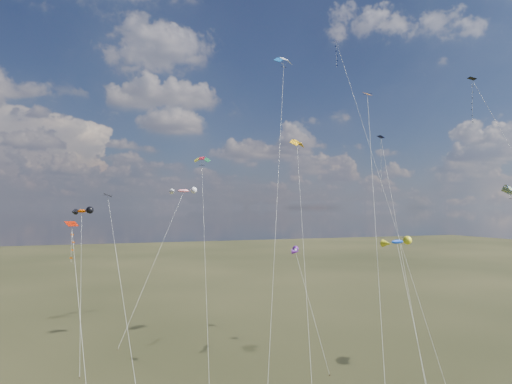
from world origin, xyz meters
name	(u,v)px	position (x,y,z in m)	size (l,w,h in m)	color
diamond_black_high	(481,114)	(24.55, 9.42, 28.00)	(2.41, 20.93, 32.69)	black
diamond_navy_tall	(344,75)	(17.14, 27.20, 36.72)	(4.65, 27.45, 43.05)	#0D1445
diamond_black_mid	(115,245)	(-15.38, 16.64, 13.50)	(2.63, 16.92, 18.74)	black
diamond_red_low	(72,250)	(-19.32, 16.36, 13.21)	(2.74, 13.83, 15.89)	#9E1500
diamond_navy_right	(382,170)	(18.76, 20.25, 22.20)	(8.35, 18.19, 26.96)	#060A44
diamond_orange_center	(373,188)	(5.81, 3.63, 18.96)	(8.97, 15.22, 29.01)	orange
parafoil_yellow	(298,142)	(8.10, 24.03, 25.95)	(10.03, 22.32, 26.75)	#D3940C
parafoil_blue_white	(284,60)	(4.66, 20.70, 35.53)	(10.40, 17.94, 36.40)	#115CB3
parafoil_striped	(510,188)	(23.55, 4.83, 19.26)	(5.09, 15.88, 20.01)	gold
parafoil_tricolor	(202,159)	(-4.11, 27.27, 23.50)	(3.93, 15.93, 24.20)	#FEF623
novelty_orange_black	(82,212)	(-18.73, 32.17, 16.71)	(2.64, 14.10, 17.35)	#ED5002
novelty_white_purple	(296,250)	(4.82, 17.75, 12.23)	(1.69, 7.99, 12.66)	silver
novelty_redwhite_stripe	(183,191)	(-4.00, 40.19, 19.82)	(12.44, 13.71, 20.45)	red
novelty_blue_yellow	(398,243)	(4.64, -1.24, 14.47)	(4.55, 9.52, 14.94)	#0C39C0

